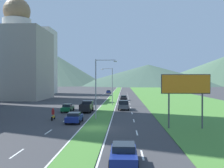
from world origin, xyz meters
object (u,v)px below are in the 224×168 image
object	(u,v)px
street_lamp_near	(98,84)
car_0	(109,92)
pickup_truck_0	(124,105)
billboard_roadside	(186,87)
car_1	(124,154)
car_2	(74,117)
car_3	(68,108)
car_4	(124,98)
street_lamp_mid	(111,84)
pickup_truck_1	(87,107)
motorcycle_rider	(53,115)

from	to	relation	value
street_lamp_near	car_0	xyz separation A→B (m)	(-2.97, 77.90, -4.60)
car_0	pickup_truck_0	size ratio (longest dim) A/B	0.83
billboard_roadside	car_1	xyz separation A→B (m)	(-7.60, -13.70, -4.47)
billboard_roadside	car_1	distance (m)	16.29
car_1	pickup_truck_0	world-z (taller)	pickup_truck_0
car_2	car_0	bearing A→B (deg)	-0.03
pickup_truck_0	billboard_roadside	bearing A→B (deg)	20.64
car_2	car_3	xyz separation A→B (m)	(-3.71, 12.58, 0.00)
car_3	car_2	bearing A→B (deg)	-163.59
billboard_roadside	car_4	distance (m)	45.89
car_0	pickup_truck_0	bearing A→B (deg)	-174.01
street_lamp_near	pickup_truck_0	bearing A→B (deg)	73.22
car_0	car_1	size ratio (longest dim) A/B	1.08
street_lamp_mid	car_1	distance (m)	43.77
car_1	car_0	bearing A→B (deg)	-176.03
pickup_truck_0	pickup_truck_1	bearing A→B (deg)	-61.18
car_2	motorcycle_rider	distance (m)	4.31
motorcycle_rider	car_3	bearing A→B (deg)	0.33
car_2	pickup_truck_1	world-z (taller)	pickup_truck_1
street_lamp_mid	car_0	size ratio (longest dim) A/B	1.99
car_4	pickup_truck_0	bearing A→B (deg)	-0.02
street_lamp_mid	car_3	bearing A→B (deg)	-119.60
billboard_roadside	car_3	bearing A→B (deg)	138.02
street_lamp_near	pickup_truck_0	size ratio (longest dim) A/B	1.71
car_2	motorcycle_rider	xyz separation A→B (m)	(-3.65, 2.30, -0.02)
street_lamp_near	car_0	world-z (taller)	street_lamp_near
street_lamp_near	car_4	distance (m)	37.97
billboard_roadside	car_1	bearing A→B (deg)	-119.03
car_1	car_4	size ratio (longest dim) A/B	0.96
car_0	car_3	size ratio (longest dim) A/B	0.97
street_lamp_mid	car_3	world-z (taller)	street_lamp_mid
street_lamp_mid	car_2	bearing A→B (deg)	-98.50
car_3	motorcycle_rider	xyz separation A→B (m)	(0.06, -10.28, -0.02)
car_0	car_2	distance (m)	81.61
billboard_roadside	pickup_truck_1	distance (m)	22.44
billboard_roadside	car_0	xyz separation A→B (m)	(-14.49, 85.44, -4.44)
car_2	car_1	bearing A→B (deg)	-158.44
billboard_roadside	car_3	size ratio (longest dim) A/B	1.47
car_0	billboard_roadside	bearing A→B (deg)	-170.37
street_lamp_near	pickup_truck_1	bearing A→B (deg)	108.91
street_lamp_near	car_4	xyz separation A→B (m)	(3.87, 37.49, -4.61)
pickup_truck_0	pickup_truck_1	xyz separation A→B (m)	(-6.94, -3.82, 0.00)
street_lamp_near	car_0	size ratio (longest dim) A/B	2.06
car_1	pickup_truck_1	bearing A→B (deg)	-166.97
street_lamp_mid	car_1	world-z (taller)	street_lamp_mid
pickup_truck_1	motorcycle_rider	world-z (taller)	pickup_truck_1
pickup_truck_1	car_3	bearing A→B (deg)	91.78
car_1	pickup_truck_0	xyz separation A→B (m)	(-0.06, 34.04, 0.25)
car_3	car_4	bearing A→B (deg)	-20.29
street_lamp_mid	pickup_truck_0	size ratio (longest dim) A/B	1.65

